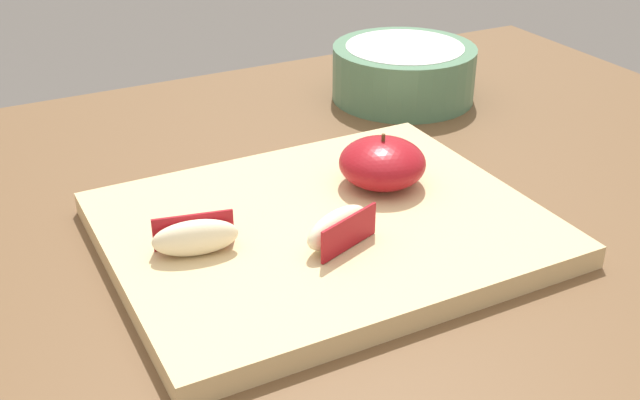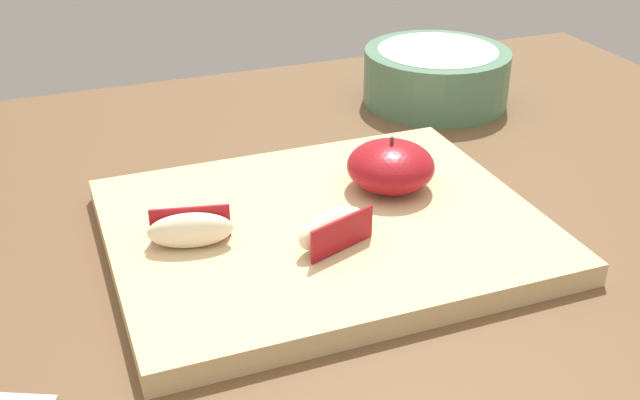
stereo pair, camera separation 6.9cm
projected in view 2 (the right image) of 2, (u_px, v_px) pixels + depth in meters
dining_table at (305, 307)px, 0.81m from camera, size 1.23×0.84×0.77m
cutting_board at (320, 230)px, 0.71m from camera, size 0.38×0.31×0.02m
apple_half_skin_up at (391, 166)px, 0.75m from camera, size 0.08×0.08×0.05m
apple_wedge_back at (190, 230)px, 0.66m from camera, size 0.07×0.04×0.03m
apple_wedge_right at (333, 229)px, 0.66m from camera, size 0.08×0.05×0.03m
ceramic_fruit_bowl at (436, 75)px, 1.00m from camera, size 0.19×0.19×0.07m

